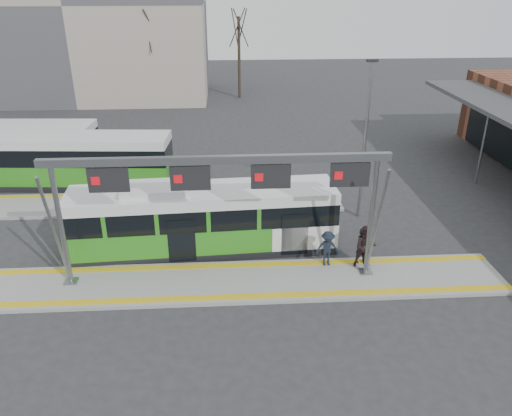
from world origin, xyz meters
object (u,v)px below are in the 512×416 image
at_px(passenger_b, 366,247).
at_px(passenger_c, 327,248).
at_px(gantry, 222,183).
at_px(hero_bus, 203,220).
at_px(passenger_a, 362,246).

height_order(passenger_b, passenger_c, passenger_b).
distance_m(gantry, passenger_b, 6.74).
distance_m(hero_bus, passenger_c, 5.63).
relative_size(gantry, passenger_b, 7.02).
relative_size(hero_bus, passenger_a, 7.44).
xyz_separation_m(gantry, passenger_a, (5.84, 0.85, -3.36)).
xyz_separation_m(gantry, hero_bus, (-0.92, 2.69, -2.83)).
bearing_deg(passenger_a, passenger_c, 168.74).
bearing_deg(passenger_a, passenger_b, -94.12).
bearing_deg(passenger_c, passenger_a, 2.44).
bearing_deg(passenger_b, passenger_c, 171.27).
bearing_deg(passenger_a, hero_bus, 149.20).
relative_size(passenger_a, passenger_c, 1.01).
height_order(gantry, passenger_b, gantry).
bearing_deg(hero_bus, passenger_c, -23.69).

